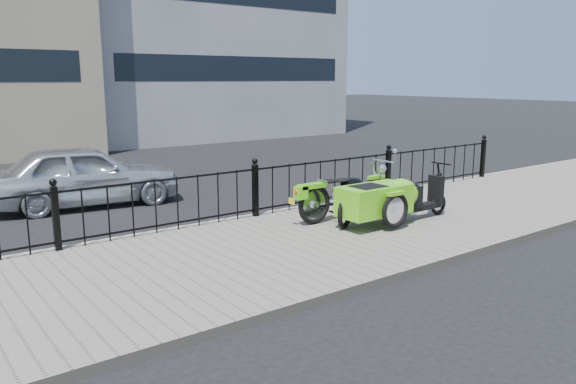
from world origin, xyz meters
TOP-DOWN VIEW (x-y plane):
  - ground at (0.00, 0.00)m, footprint 120.00×120.00m
  - sidewalk at (0.00, -0.50)m, footprint 30.00×3.80m
  - curb at (0.00, 1.44)m, footprint 30.00×0.10m
  - iron_fence at (0.00, 1.30)m, footprint 14.11×0.11m
  - motorcycle_sidecar at (1.38, -0.41)m, footprint 2.28×1.48m
  - scooter at (2.17, -0.64)m, footprint 1.45×0.42m
  - spare_tire at (0.73, -0.33)m, footprint 0.54×0.33m
  - sedan_car at (-2.06, 4.58)m, footprint 3.96×1.97m

SIDE VIEW (x-z plane):
  - ground at x=0.00m, z-range 0.00..0.00m
  - sidewalk at x=0.00m, z-range 0.00..0.12m
  - curb at x=0.00m, z-range 0.00..0.12m
  - spare_tire at x=0.73m, z-range 0.12..0.68m
  - scooter at x=2.17m, z-range 0.01..0.99m
  - iron_fence at x=0.00m, z-range 0.05..1.12m
  - motorcycle_sidecar at x=1.38m, z-range 0.10..1.09m
  - sedan_car at x=-2.06m, z-range 0.00..1.30m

